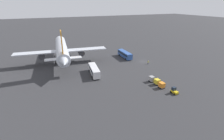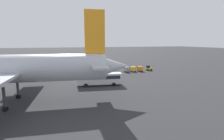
% 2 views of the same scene
% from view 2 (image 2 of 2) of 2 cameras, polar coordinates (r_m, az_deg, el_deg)
% --- Properties ---
extents(ground_plane, '(600.00, 600.00, 0.00)m').
position_cam_2_polar(ground_plane, '(74.35, -13.79, -0.19)').
color(ground_plane, '#2D2D30').
extents(airplane, '(49.27, 42.21, 17.98)m').
position_cam_2_polar(airplane, '(37.99, -32.56, 0.09)').
color(airplane, '#B2B7C1').
rests_on(airplane, ground).
extents(shuttle_bus_near, '(12.67, 3.74, 3.27)m').
position_cam_2_polar(shuttle_bus_near, '(68.71, -21.58, 0.32)').
color(shuttle_bus_near, '#2D5199').
rests_on(shuttle_bus_near, ground).
extents(shuttle_bus_far, '(12.32, 4.53, 3.34)m').
position_cam_2_polar(shuttle_bus_far, '(47.67, -4.14, -2.70)').
color(shuttle_bus_far, silver).
rests_on(shuttle_bus_far, ground).
extents(baggage_tug, '(2.42, 1.65, 2.10)m').
position_cam_2_polar(baggage_tug, '(74.29, 11.87, 0.61)').
color(baggage_tug, gold).
rests_on(baggage_tug, ground).
extents(worker_person, '(0.38, 0.38, 1.74)m').
position_cam_2_polar(worker_person, '(74.28, -10.47, 0.59)').
color(worker_person, '#1E1E2D').
rests_on(worker_person, ground).
extents(cargo_cart_orange, '(2.00, 1.68, 2.06)m').
position_cam_2_polar(cargo_cart_orange, '(70.97, 9.12, 0.50)').
color(cargo_cart_orange, '#38383D').
rests_on(cargo_cart_orange, ground).
extents(cargo_cart_yellow, '(2.00, 1.68, 2.06)m').
position_cam_2_polar(cargo_cart_yellow, '(69.98, 6.90, 0.42)').
color(cargo_cart_yellow, '#38383D').
rests_on(cargo_cart_yellow, ground).
extents(cargo_cart_grey, '(2.00, 1.68, 2.06)m').
position_cam_2_polar(cargo_cart_grey, '(68.61, 4.80, 0.28)').
color(cargo_cart_grey, '#38383D').
rests_on(cargo_cart_grey, ground).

